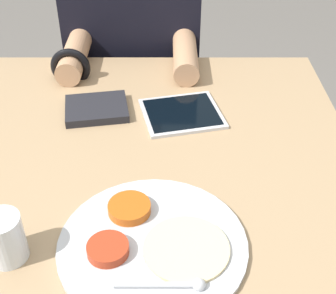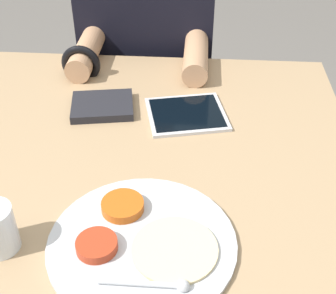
{
  "view_description": "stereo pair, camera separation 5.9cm",
  "coord_description": "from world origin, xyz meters",
  "px_view_note": "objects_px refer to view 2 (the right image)",
  "views": [
    {
      "loc": [
        0.11,
        -0.76,
        1.39
      ],
      "look_at": [
        0.12,
        0.0,
        0.82
      ],
      "focal_mm": 50.0,
      "sensor_mm": 36.0,
      "label": 1
    },
    {
      "loc": [
        0.17,
        -0.75,
        1.39
      ],
      "look_at": [
        0.12,
        0.0,
        0.82
      ],
      "focal_mm": 50.0,
      "sensor_mm": 36.0,
      "label": 2
    }
  ],
  "objects_px": {
    "red_notebook": "(102,106)",
    "person_diner": "(150,85)",
    "tablet_device": "(186,114)",
    "thali_tray": "(141,241)"
  },
  "relations": [
    {
      "from": "tablet_device",
      "to": "person_diner",
      "type": "relative_size",
      "value": 0.18
    },
    {
      "from": "thali_tray",
      "to": "person_diner",
      "type": "distance_m",
      "value": 0.91
    },
    {
      "from": "tablet_device",
      "to": "person_diner",
      "type": "xyz_separation_m",
      "value": [
        -0.14,
        0.46,
        -0.18
      ]
    },
    {
      "from": "thali_tray",
      "to": "red_notebook",
      "type": "xyz_separation_m",
      "value": [
        -0.15,
        0.43,
        0.0
      ]
    },
    {
      "from": "red_notebook",
      "to": "tablet_device",
      "type": "relative_size",
      "value": 0.77
    },
    {
      "from": "red_notebook",
      "to": "person_diner",
      "type": "xyz_separation_m",
      "value": [
        0.07,
        0.45,
        -0.19
      ]
    },
    {
      "from": "tablet_device",
      "to": "person_diner",
      "type": "bearing_deg",
      "value": 107.34
    },
    {
      "from": "tablet_device",
      "to": "person_diner",
      "type": "distance_m",
      "value": 0.52
    },
    {
      "from": "red_notebook",
      "to": "person_diner",
      "type": "relative_size",
      "value": 0.14
    },
    {
      "from": "red_notebook",
      "to": "person_diner",
      "type": "bearing_deg",
      "value": 81.32
    }
  ]
}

